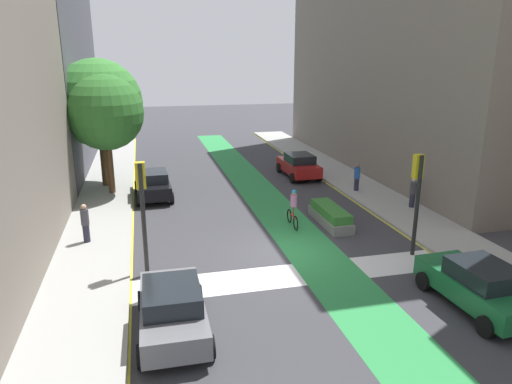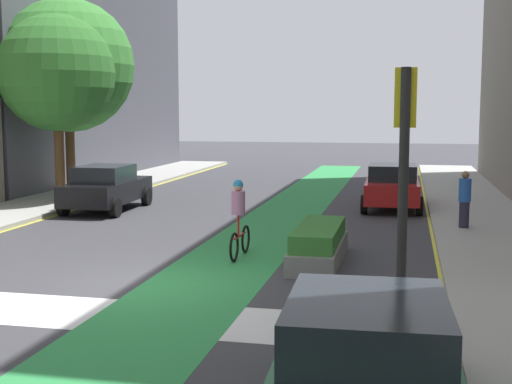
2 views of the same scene
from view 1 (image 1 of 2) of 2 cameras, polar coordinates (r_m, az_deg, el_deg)
ground_plane at (r=19.38m, az=3.09°, el=-7.47°), size 120.00×120.00×0.00m
bike_lane_paint at (r=19.77m, az=6.75°, el=-7.06°), size 2.40×60.00×0.01m
crosswalk_band at (r=17.66m, az=4.98°, el=-9.99°), size 12.00×1.80×0.01m
sidewalk_left at (r=18.78m, az=-19.69°, el=-9.03°), size 3.00×60.00×0.15m
curb_stripe_left at (r=18.69m, az=-15.05°, el=-8.97°), size 0.16×60.00×0.01m
sidewalk_right at (r=22.55m, az=21.74°, el=-4.96°), size 3.00×60.00×0.15m
curb_stripe_right at (r=21.77m, az=18.47°, el=-5.58°), size 0.16×60.00×0.01m
traffic_signal_near_right at (r=19.44m, az=19.09°, el=0.76°), size 0.35×0.52×4.13m
traffic_signal_near_left at (r=17.08m, az=-13.74°, el=-0.64°), size 0.35×0.52×4.23m
car_black_left_far at (r=27.17m, az=-12.47°, el=0.97°), size 2.11×4.24×1.57m
car_red_right_far at (r=31.28m, az=5.24°, el=3.29°), size 2.07×4.22×1.57m
car_grey_left_near at (r=14.10m, az=-10.17°, el=-13.77°), size 2.07×4.22×1.57m
car_green_right_near at (r=16.70m, az=25.54°, el=-10.21°), size 2.17×4.27×1.57m
cyclist_in_lane at (r=21.98m, az=4.57°, el=-1.87°), size 0.32×1.73×1.86m
pedestrian_sidewalk_right_a at (r=25.70m, az=18.59°, el=-0.05°), size 0.34×0.34×1.58m
pedestrian_sidewalk_left_a at (r=21.08m, az=-20.11°, el=-3.55°), size 0.34×0.34×1.68m
pedestrian_sidewalk_right_b at (r=28.04m, az=12.21°, el=1.79°), size 0.34×0.34×1.60m
street_tree_near at (r=27.59m, az=-17.90°, el=9.18°), size 4.20×4.20×6.72m
street_tree_far at (r=29.35m, az=-18.70°, el=10.24°), size 5.13×5.13×7.56m
median_planter at (r=22.75m, az=9.08°, el=-2.90°), size 1.03×3.38×0.85m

